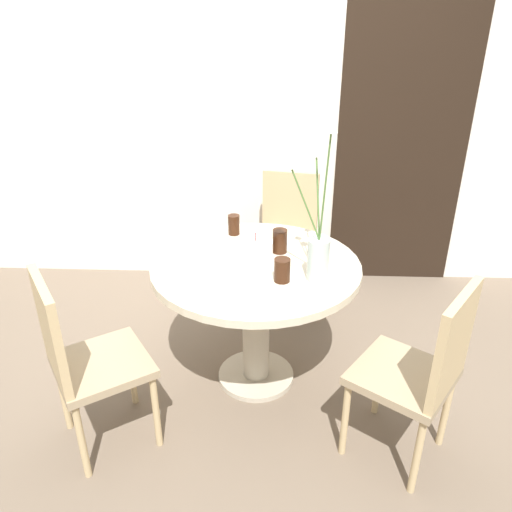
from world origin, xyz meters
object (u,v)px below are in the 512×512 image
object	(u,v)px
drink_glass_1	(280,241)
birthday_cake	(255,249)
chair_left_flank	(287,232)
drink_glass_0	(234,225)
chair_far_back	(82,356)
drink_glass_2	(282,270)
side_plate	(214,258)
flower_vase	(317,236)
chair_right_flank	(423,368)

from	to	relation	value
drink_glass_1	birthday_cake	bearing A→B (deg)	-150.97
chair_left_flank	drink_glass_1	xyz separation A→B (m)	(-0.05, -0.75, 0.28)
drink_glass_0	chair_far_back	bearing A→B (deg)	-124.71
chair_far_back	drink_glass_2	xyz separation A→B (m)	(0.87, 0.33, 0.27)
chair_far_back	drink_glass_2	bearing A→B (deg)	-103.64
drink_glass_1	drink_glass_2	world-z (taller)	drink_glass_1
drink_glass_0	side_plate	bearing A→B (deg)	-103.38
flower_vase	drink_glass_2	xyz separation A→B (m)	(-0.16, -0.03, -0.16)
chair_right_flank	drink_glass_1	size ratio (longest dim) A/B	7.23
side_plate	drink_glass_0	xyz separation A→B (m)	(0.08, 0.32, 0.05)
chair_far_back	birthday_cake	size ratio (longest dim) A/B	5.06
chair_far_back	drink_glass_1	distance (m)	1.11
birthday_cake	flower_vase	xyz separation A→B (m)	(0.29, -0.22, 0.17)
flower_vase	side_plate	xyz separation A→B (m)	(-0.50, 0.19, -0.22)
side_plate	drink_glass_1	bearing A→B (deg)	15.93
drink_glass_0	drink_glass_1	xyz separation A→B (m)	(0.26, -0.22, 0.01)
birthday_cake	side_plate	distance (m)	0.22
chair_left_flank	flower_vase	xyz separation A→B (m)	(0.11, -1.03, 0.43)
chair_right_flank	chair_left_flank	bearing A→B (deg)	-122.54
flower_vase	drink_glass_0	xyz separation A→B (m)	(-0.43, 0.51, -0.16)
chair_far_back	side_plate	size ratio (longest dim) A/B	4.68
drink_glass_0	drink_glass_2	size ratio (longest dim) A/B	1.00
flower_vase	drink_glass_0	bearing A→B (deg)	130.03
flower_vase	chair_right_flank	bearing A→B (deg)	-40.52
chair_left_flank	drink_glass_2	size ratio (longest dim) A/B	8.02
chair_right_flank	birthday_cake	distance (m)	0.98
flower_vase	drink_glass_1	distance (m)	0.37
chair_right_flank	flower_vase	distance (m)	0.73
chair_far_back	drink_glass_1	world-z (taller)	chair_far_back
birthday_cake	side_plate	world-z (taller)	birthday_cake
chair_far_back	birthday_cake	xyz separation A→B (m)	(0.74, 0.58, 0.26)
chair_right_flank	drink_glass_2	distance (m)	0.75
birthday_cake	drink_glass_1	xyz separation A→B (m)	(0.13, 0.07, 0.02)
chair_far_back	drink_glass_1	size ratio (longest dim) A/B	7.23
drink_glass_0	chair_left_flank	bearing A→B (deg)	59.20
drink_glass_1	chair_right_flank	bearing A→B (deg)	-47.40
side_plate	flower_vase	bearing A→B (deg)	-20.63
chair_right_flank	side_plate	world-z (taller)	chair_right_flank
flower_vase	drink_glass_2	bearing A→B (deg)	-169.59
chair_far_back	chair_right_flank	size ratio (longest dim) A/B	1.00
drink_glass_0	drink_glass_1	size ratio (longest dim) A/B	0.90
chair_right_flank	birthday_cake	bearing A→B (deg)	-93.04
drink_glass_2	birthday_cake	bearing A→B (deg)	119.16
flower_vase	drink_glass_0	size ratio (longest dim) A/B	6.72
chair_left_flank	side_plate	world-z (taller)	chair_left_flank
chair_left_flank	drink_glass_0	xyz separation A→B (m)	(-0.31, -0.52, 0.27)
chair_left_flank	birthday_cake	distance (m)	0.88
chair_far_back	chair_right_flank	world-z (taller)	same
flower_vase	drink_glass_1	world-z (taller)	flower_vase
chair_left_flank	drink_glass_2	xyz separation A→B (m)	(-0.04, -1.06, 0.27)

